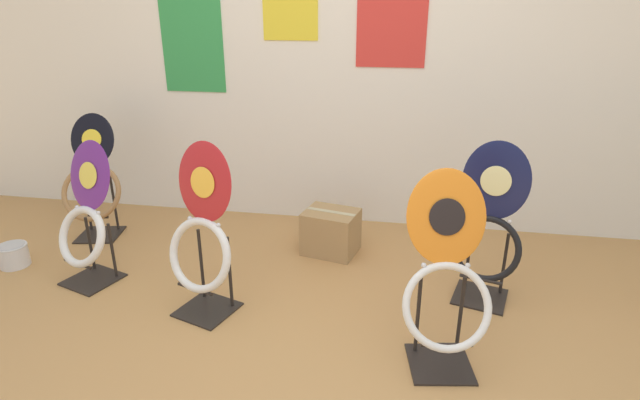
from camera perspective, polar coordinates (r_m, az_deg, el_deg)
wall_back at (r=3.57m, az=4.02°, el=17.43°), size 8.00×0.07×2.60m
toilet_seat_display_purple_note at (r=3.19m, az=-25.25°, el=-2.51°), size 0.42×0.38×0.83m
toilet_seat_display_navy_moon at (r=2.83m, az=18.70°, el=-3.49°), size 0.39×0.34×0.90m
toilet_seat_display_crimson_swirl at (r=2.63m, az=-13.35°, el=-4.24°), size 0.42×0.35×0.92m
toilet_seat_display_jazz_black at (r=3.81m, az=-24.55°, el=1.83°), size 0.45×0.41×0.85m
toilet_seat_display_orange_sun at (r=2.27m, az=14.20°, el=-8.59°), size 0.42×0.41×0.89m
paint_can at (r=3.71m, az=-31.63°, el=-5.33°), size 0.18×0.18×0.15m
storage_box at (r=3.31m, az=1.25°, el=-3.66°), size 0.39×0.34×0.29m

